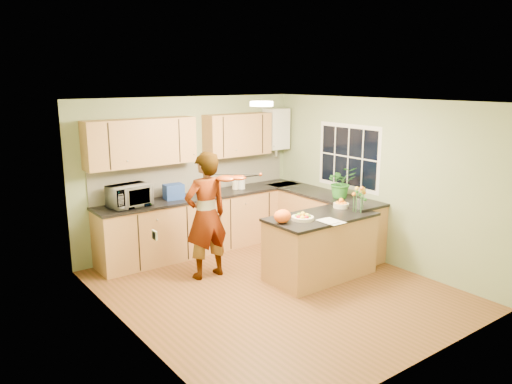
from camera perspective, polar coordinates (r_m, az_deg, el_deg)
floor at (r=6.86m, az=2.13°, el=-11.04°), size 4.50×4.50×0.00m
ceiling at (r=6.28m, az=2.32°, el=10.30°), size 4.00×4.50×0.02m
wall_back at (r=8.29m, az=-7.60°, el=2.11°), size 4.00×0.02×2.50m
wall_front at (r=4.98m, az=18.78°, el=-5.70°), size 4.00×0.02×2.50m
wall_left at (r=5.47m, az=-14.35°, el=-3.78°), size 0.02×4.50×2.50m
wall_right at (r=7.84m, az=13.67°, el=1.24°), size 0.02×4.50×2.50m
back_counter at (r=8.27m, az=-5.81°, el=-3.43°), size 3.64×0.62×0.94m
right_counter at (r=8.37m, az=7.59°, el=-3.27°), size 0.62×2.24×0.94m
splashback at (r=8.33m, az=-6.94°, el=1.83°), size 3.60×0.02×0.52m
upper_cabinets at (r=7.97m, az=-8.23°, el=6.02°), size 3.20×0.34×0.70m
boiler at (r=9.01m, az=2.33°, el=7.22°), size 0.40×0.30×0.86m
window_right at (r=8.17m, az=10.52°, el=3.99°), size 0.01×1.30×1.05m
light_switch at (r=4.93m, az=-11.52°, el=-4.84°), size 0.02×0.09×0.09m
ceiling_lamp at (r=6.52m, az=0.64°, el=10.06°), size 0.30×0.30×0.07m
peninsula_island at (r=7.18m, az=7.37°, el=-6.16°), size 1.57×0.81×0.90m
fruit_dish at (r=6.81m, az=5.36°, el=-2.83°), size 0.30×0.30×0.11m
orange_bowl at (r=7.52m, az=9.70°, el=-1.34°), size 0.23×0.23×0.13m
flower_vase at (r=7.28m, az=11.92°, el=-0.00°), size 0.24×0.24×0.44m
orange_bag at (r=6.63m, az=3.04°, el=-2.78°), size 0.28×0.25×0.18m
papers at (r=6.78m, az=8.63°, el=-3.32°), size 0.24×0.33×0.01m
violinist at (r=7.02m, az=-5.73°, el=-2.71°), size 0.66×0.44×1.81m
violin at (r=6.81m, az=-3.44°, el=1.56°), size 0.68×0.59×0.17m
microwave at (r=7.53m, az=-14.27°, el=-0.42°), size 0.62×0.46×0.32m
blue_box at (r=7.87m, az=-9.39°, el=0.05°), size 0.32×0.25×0.23m
kettle at (r=8.20m, az=-4.70°, el=0.63°), size 0.14×0.14×0.27m
jar_cream at (r=8.48m, az=-2.40°, el=0.87°), size 0.14×0.14×0.16m
jar_white at (r=8.50m, az=-1.66°, el=0.96°), size 0.14×0.14×0.18m
potted_plant at (r=7.93m, az=9.70°, el=1.12°), size 0.56×0.53×0.50m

